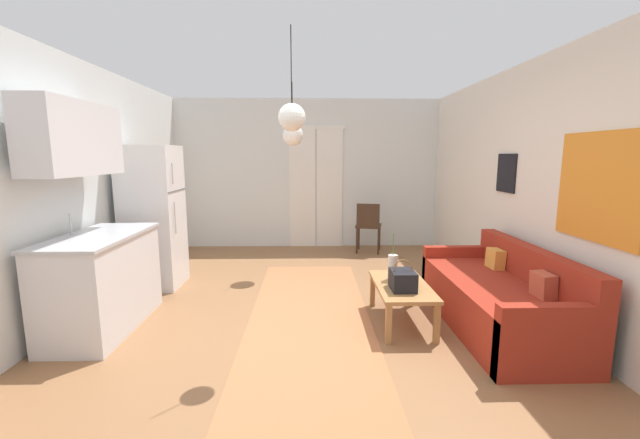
# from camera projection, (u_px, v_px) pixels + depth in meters

# --- Properties ---
(ground_plane) EXTENTS (5.23, 8.04, 0.10)m
(ground_plane) POSITION_uv_depth(u_px,v_px,m) (307.00, 344.00, 3.59)
(ground_plane) COLOR #8E603D
(wall_back) EXTENTS (4.83, 0.13, 2.62)m
(wall_back) POSITION_uv_depth(u_px,v_px,m) (308.00, 175.00, 7.09)
(wall_back) COLOR silver
(wall_back) RESTS_ON ground_plane
(wall_right) EXTENTS (0.12, 7.64, 2.62)m
(wall_right) POSITION_uv_depth(u_px,v_px,m) (578.00, 194.00, 3.43)
(wall_right) COLOR silver
(wall_right) RESTS_ON ground_plane
(wall_left) EXTENTS (0.12, 7.64, 2.62)m
(wall_left) POSITION_uv_depth(u_px,v_px,m) (24.00, 195.00, 3.31)
(wall_left) COLOR silver
(wall_left) RESTS_ON ground_plane
(area_rug) EXTENTS (1.22, 3.68, 0.01)m
(area_rug) POSITION_uv_depth(u_px,v_px,m) (310.00, 317.00, 4.04)
(area_rug) COLOR #B26B42
(area_rug) RESTS_ON ground_plane
(couch) EXTENTS (0.84, 1.95, 0.78)m
(couch) POSITION_uv_depth(u_px,v_px,m) (502.00, 300.00, 3.79)
(couch) COLOR maroon
(couch) RESTS_ON ground_plane
(coffee_table) EXTENTS (0.51, 0.97, 0.40)m
(coffee_table) POSITION_uv_depth(u_px,v_px,m) (402.00, 289.00, 3.87)
(coffee_table) COLOR #A87542
(coffee_table) RESTS_ON ground_plane
(bamboo_vase) EXTENTS (0.10, 0.10, 0.47)m
(bamboo_vase) POSITION_uv_depth(u_px,v_px,m) (393.00, 267.00, 3.99)
(bamboo_vase) COLOR beige
(bamboo_vase) RESTS_ON coffee_table
(handbag) EXTENTS (0.22, 0.28, 0.29)m
(handbag) POSITION_uv_depth(u_px,v_px,m) (403.00, 280.00, 3.70)
(handbag) COLOR black
(handbag) RESTS_ON coffee_table
(refrigerator) EXTENTS (0.65, 0.65, 1.76)m
(refrigerator) POSITION_uv_depth(u_px,v_px,m) (153.00, 217.00, 4.93)
(refrigerator) COLOR white
(refrigerator) RESTS_ON ground_plane
(kitchen_counter) EXTENTS (0.63, 1.32, 2.11)m
(kitchen_counter) POSITION_uv_depth(u_px,v_px,m) (96.00, 247.00, 3.69)
(kitchen_counter) COLOR silver
(kitchen_counter) RESTS_ON ground_plane
(accent_chair) EXTENTS (0.50, 0.48, 0.86)m
(accent_chair) POSITION_uv_depth(u_px,v_px,m) (368.00, 224.00, 6.66)
(accent_chair) COLOR #382619
(accent_chair) RESTS_ON ground_plane
(pendant_lamp_near) EXTENTS (0.22, 0.22, 0.79)m
(pendant_lamp_near) POSITION_uv_depth(u_px,v_px,m) (292.00, 117.00, 3.09)
(pendant_lamp_near) COLOR black
(pendant_lamp_far) EXTENTS (0.29, 0.29, 0.85)m
(pendant_lamp_far) POSITION_uv_depth(u_px,v_px,m) (293.00, 135.00, 5.42)
(pendant_lamp_far) COLOR black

